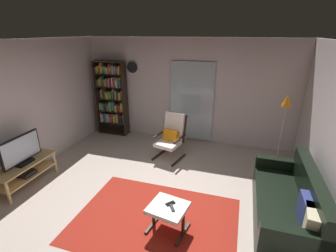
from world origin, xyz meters
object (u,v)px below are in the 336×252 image
(ottoman, at_px, (168,210))
(leather_sofa, at_px, (289,205))
(tv_remote, at_px, (172,208))
(wall_clock, at_px, (132,67))
(lounge_armchair, at_px, (171,135))
(tv_stand, at_px, (26,171))
(bookshelf_near_tv, at_px, (112,96))
(television, at_px, (21,151))
(floor_lamp_by_shelf, at_px, (285,110))
(cell_phone, at_px, (170,203))

(ottoman, bearing_deg, leather_sofa, 22.22)
(tv_remote, xyz_separation_m, wall_clock, (-2.04, 3.25, 1.42))
(lounge_armchair, relative_size, wall_clock, 3.53)
(tv_stand, xyz_separation_m, bookshelf_near_tv, (0.31, 2.77, 0.77))
(television, distance_m, lounge_armchair, 2.95)
(lounge_armchair, relative_size, floor_lamp_by_shelf, 0.64)
(tv_remote, bearing_deg, wall_clock, 88.69)
(tv_stand, relative_size, television, 1.47)
(ottoman, xyz_separation_m, wall_clock, (-1.97, 3.22, 1.50))
(television, height_order, wall_clock, wall_clock)
(lounge_armchair, xyz_separation_m, cell_phone, (0.62, -2.12, -0.11))
(lounge_armchair, bearing_deg, cell_phone, -73.82)
(television, distance_m, cell_phone, 2.90)
(television, relative_size, tv_remote, 5.63)
(floor_lamp_by_shelf, bearing_deg, tv_stand, -155.21)
(television, distance_m, wall_clock, 3.27)
(television, distance_m, tv_remote, 2.96)
(cell_phone, bearing_deg, ottoman, -66.82)
(television, height_order, ottoman, television)
(tv_stand, bearing_deg, bookshelf_near_tv, 83.68)
(television, distance_m, leather_sofa, 4.57)
(wall_clock, bearing_deg, lounge_armchair, -37.16)
(leather_sofa, xyz_separation_m, lounge_armchair, (-2.27, 1.50, 0.22))
(tv_remote, bearing_deg, floor_lamp_by_shelf, 22.86)
(television, bearing_deg, ottoman, -5.83)
(bookshelf_near_tv, relative_size, ottoman, 3.39)
(television, relative_size, bookshelf_near_tv, 0.40)
(cell_phone, bearing_deg, television, -144.15)
(leather_sofa, bearing_deg, cell_phone, -159.32)
(bookshelf_near_tv, relative_size, cell_phone, 14.39)
(lounge_armchair, distance_m, ottoman, 2.27)
(tv_stand, bearing_deg, wall_clock, 73.11)
(lounge_armchair, distance_m, wall_clock, 2.17)
(tv_stand, relative_size, cell_phone, 8.50)
(bookshelf_near_tv, bearing_deg, cell_phone, -49.40)
(bookshelf_near_tv, bearing_deg, floor_lamp_by_shelf, -9.00)
(tv_stand, xyz_separation_m, floor_lamp_by_shelf, (4.54, 2.10, 0.97))
(television, height_order, floor_lamp_by_shelf, floor_lamp_by_shelf)
(floor_lamp_by_shelf, bearing_deg, television, -155.21)
(floor_lamp_by_shelf, bearing_deg, lounge_armchair, -174.87)
(leather_sofa, distance_m, ottoman, 1.81)
(television, bearing_deg, tv_stand, -158.31)
(tv_remote, xyz_separation_m, cell_phone, (-0.05, 0.09, -0.00))
(lounge_armchair, relative_size, tv_remote, 7.10)
(tv_remote, bearing_deg, lounge_armchair, 73.38)
(lounge_armchair, height_order, cell_phone, lounge_armchair)
(television, xyz_separation_m, floor_lamp_by_shelf, (4.54, 2.10, 0.57))
(ottoman, relative_size, wall_clock, 2.05)
(bookshelf_near_tv, distance_m, floor_lamp_by_shelf, 4.29)
(leather_sofa, relative_size, cell_phone, 13.56)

